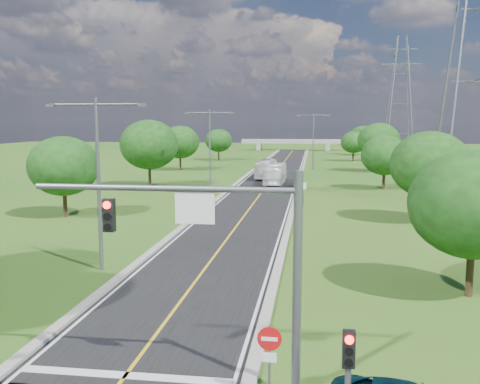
# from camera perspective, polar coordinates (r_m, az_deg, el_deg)

# --- Properties ---
(ground) EXTENTS (260.00, 260.00, 0.00)m
(ground) POSITION_cam_1_polar(r_m,az_deg,el_deg) (77.77, 3.28, 1.21)
(ground) COLOR #215618
(ground) RESTS_ON ground
(road) EXTENTS (8.00, 150.00, 0.06)m
(road) POSITION_cam_1_polar(r_m,az_deg,el_deg) (83.72, 3.62, 1.69)
(road) COLOR black
(road) RESTS_ON ground
(curb_left) EXTENTS (0.50, 150.00, 0.22)m
(curb_left) POSITION_cam_1_polar(r_m,az_deg,el_deg) (84.13, 0.73, 1.79)
(curb_left) COLOR gray
(curb_left) RESTS_ON ground
(curb_right) EXTENTS (0.50, 150.00, 0.22)m
(curb_right) POSITION_cam_1_polar(r_m,az_deg,el_deg) (83.50, 6.53, 1.70)
(curb_right) COLOR gray
(curb_right) RESTS_ON ground
(signal_mast) EXTENTS (8.54, 0.33, 7.20)m
(signal_mast) POSITION_cam_1_polar(r_m,az_deg,el_deg) (16.67, -1.15, -5.51)
(signal_mast) COLOR slate
(signal_mast) RESTS_ON ground
(signal_pole_right) EXTENTS (0.32, 0.31, 3.48)m
(signal_pole_right) POSITION_cam_1_polar(r_m,az_deg,el_deg) (14.53, 11.45, -18.50)
(signal_pole_right) COLOR slate
(signal_pole_right) RESTS_ON ground
(do_not_enter_right) EXTENTS (0.76, 0.11, 2.50)m
(do_not_enter_right) POSITION_cam_1_polar(r_m,az_deg,el_deg) (17.03, 3.15, -16.36)
(do_not_enter_right) COLOR slate
(do_not_enter_right) RESTS_ON ground
(speed_limit_sign) EXTENTS (0.55, 0.09, 2.40)m
(speed_limit_sign) POSITION_cam_1_polar(r_m,az_deg,el_deg) (55.48, 6.79, 0.24)
(speed_limit_sign) COLOR slate
(speed_limit_sign) RESTS_ON ground
(overpass) EXTENTS (30.00, 3.00, 3.20)m
(overpass) POSITION_cam_1_polar(r_m,az_deg,el_deg) (157.28, 5.68, 5.32)
(overpass) COLOR gray
(overpass) RESTS_ON ground
(streetlight_near_left) EXTENTS (5.90, 0.25, 10.00)m
(streetlight_near_left) POSITION_cam_1_polar(r_m,az_deg,el_deg) (31.63, -14.90, 2.39)
(streetlight_near_left) COLOR slate
(streetlight_near_left) RESTS_ON ground
(streetlight_mid_left) EXTENTS (5.90, 0.25, 10.00)m
(streetlight_mid_left) POSITION_cam_1_polar(r_m,az_deg,el_deg) (63.29, -3.24, 5.14)
(streetlight_mid_left) COLOR slate
(streetlight_mid_left) RESTS_ON ground
(streetlight_far_right) EXTENTS (5.90, 0.25, 10.00)m
(streetlight_far_right) POSITION_cam_1_polar(r_m,az_deg,el_deg) (95.07, 7.83, 5.92)
(streetlight_far_right) COLOR slate
(streetlight_far_right) RESTS_ON ground
(power_tower_near) EXTENTS (9.00, 6.40, 28.00)m
(power_tower_near) POSITION_cam_1_polar(r_m,az_deg,el_deg) (59.40, 23.84, 12.14)
(power_tower_near) COLOR slate
(power_tower_near) RESTS_ON ground
(power_tower_far) EXTENTS (9.00, 6.40, 28.00)m
(power_tower_far) POSITION_cam_1_polar(r_m,az_deg,el_deg) (133.61, 16.68, 9.61)
(power_tower_far) COLOR slate
(power_tower_far) RESTS_ON ground
(tree_lb) EXTENTS (6.30, 6.30, 7.33)m
(tree_lb) POSITION_cam_1_polar(r_m,az_deg,el_deg) (50.40, -18.32, 2.65)
(tree_lb) COLOR black
(tree_lb) RESTS_ON ground
(tree_lc) EXTENTS (7.56, 7.56, 8.79)m
(tree_lc) POSITION_cam_1_polar(r_m,az_deg,el_deg) (70.39, -9.68, 5.00)
(tree_lc) COLOR black
(tree_lc) RESTS_ON ground
(tree_ld) EXTENTS (6.72, 6.72, 7.82)m
(tree_ld) POSITION_cam_1_polar(r_m,az_deg,el_deg) (94.03, -6.41, 5.32)
(tree_ld) COLOR black
(tree_ld) RESTS_ON ground
(tree_le) EXTENTS (5.88, 5.88, 6.84)m
(tree_le) POSITION_cam_1_polar(r_m,az_deg,el_deg) (116.97, -2.29, 5.51)
(tree_le) COLOR black
(tree_le) RESTS_ON ground
(tree_ra) EXTENTS (6.30, 6.30, 7.33)m
(tree_ra) POSITION_cam_1_polar(r_m,az_deg,el_deg) (28.41, 23.67, -1.21)
(tree_ra) COLOR black
(tree_ra) RESTS_ON ground
(tree_rb) EXTENTS (6.72, 6.72, 7.82)m
(tree_rb) POSITION_cam_1_polar(r_m,az_deg,el_deg) (48.18, 19.61, 2.75)
(tree_rb) COLOR black
(tree_rb) RESTS_ON ground
(tree_rc) EXTENTS (5.88, 5.88, 6.84)m
(tree_rc) POSITION_cam_1_polar(r_m,az_deg,el_deg) (69.72, 15.17, 3.79)
(tree_rc) COLOR black
(tree_rc) RESTS_ON ground
(tree_rd) EXTENTS (7.14, 7.14, 8.30)m
(tree_rd) POSITION_cam_1_polar(r_m,az_deg,el_deg) (93.71, 14.58, 5.30)
(tree_rd) COLOR black
(tree_rd) RESTS_ON ground
(tree_re) EXTENTS (5.46, 5.46, 6.35)m
(tree_re) POSITION_cam_1_polar(r_m,az_deg,el_deg) (117.42, 12.01, 5.20)
(tree_re) COLOR black
(tree_re) RESTS_ON ground
(tree_rf) EXTENTS (6.30, 6.30, 7.33)m
(tree_rf) POSITION_cam_1_polar(r_m,az_deg,el_deg) (137.59, 12.90, 5.77)
(tree_rf) COLOR black
(tree_rf) RESTS_ON ground
(bus_outbound) EXTENTS (2.53, 9.92, 2.75)m
(bus_outbound) POSITION_cam_1_polar(r_m,az_deg,el_deg) (72.96, 3.78, 1.92)
(bus_outbound) COLOR white
(bus_outbound) RESTS_ON road
(bus_inbound) EXTENTS (2.59, 9.89, 2.74)m
(bus_inbound) POSITION_cam_1_polar(r_m,az_deg,el_deg) (80.77, 2.81, 2.48)
(bus_inbound) COLOR silver
(bus_inbound) RESTS_ON road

